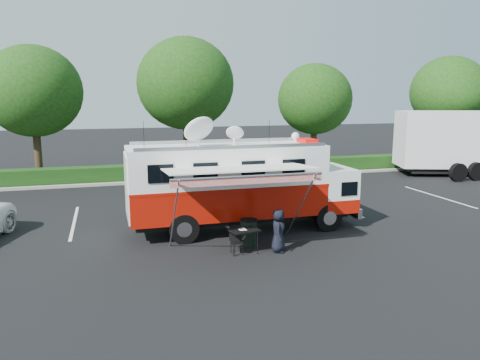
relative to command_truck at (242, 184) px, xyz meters
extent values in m
plane|color=black|center=(0.08, 0.00, -1.84)|extent=(120.00, 120.00, 0.00)
cube|color=#9E998E|center=(4.08, 11.00, -1.77)|extent=(60.00, 0.35, 0.15)
cube|color=black|center=(4.08, 11.90, -1.34)|extent=(60.00, 1.20, 1.00)
cylinder|color=black|center=(-8.92, 13.00, 0.36)|extent=(0.44, 0.44, 4.40)
ellipsoid|color=#14380F|center=(-8.92, 13.00, 3.62)|extent=(5.63, 5.63, 5.35)
cylinder|color=black|center=(0.08, 13.00, 0.56)|extent=(0.44, 0.44, 4.80)
ellipsoid|color=#14380F|center=(0.08, 13.00, 4.11)|extent=(6.14, 6.14, 5.84)
cylinder|color=black|center=(9.08, 13.00, 0.16)|extent=(0.44, 0.44, 4.00)
ellipsoid|color=#14380F|center=(9.08, 13.00, 3.12)|extent=(5.12, 5.12, 4.86)
cylinder|color=black|center=(20.08, 13.00, 0.36)|extent=(0.44, 0.44, 4.40)
ellipsoid|color=#14380F|center=(20.08, 13.00, 3.62)|extent=(5.63, 5.63, 5.35)
cube|color=silver|center=(-6.42, 3.00, -1.84)|extent=(0.12, 5.50, 0.01)
cube|color=silver|center=(-0.42, 3.00, -1.84)|extent=(0.12, 5.50, 0.01)
cube|color=silver|center=(5.58, 3.00, -1.84)|extent=(0.12, 5.50, 0.01)
cube|color=silver|center=(11.58, 3.00, -1.84)|extent=(0.12, 5.50, 0.01)
cube|color=black|center=(0.08, 0.00, -1.30)|extent=(8.41, 1.37, 0.29)
cylinder|color=black|center=(3.21, -1.07, -1.30)|extent=(1.08, 0.31, 1.08)
cylinder|color=black|center=(3.21, 1.08, -1.30)|extent=(1.08, 0.31, 1.08)
cylinder|color=black|center=(-2.46, -1.07, -1.30)|extent=(1.08, 0.31, 1.08)
cylinder|color=black|center=(-2.46, 1.08, -1.30)|extent=(1.08, 0.31, 1.08)
cube|color=silver|center=(4.52, 0.00, -1.25)|extent=(0.20, 2.44, 0.39)
cube|color=white|center=(3.79, 0.00, -0.33)|extent=(1.37, 2.44, 1.66)
cube|color=#AC1306|center=(3.79, 0.00, -0.91)|extent=(1.39, 2.46, 0.54)
cube|color=black|center=(4.43, 0.00, -0.03)|extent=(0.12, 2.14, 0.68)
cube|color=#AC1306|center=(-0.61, 0.00, -0.57)|extent=(7.43, 2.44, 1.17)
cube|color=#AC1306|center=(-0.61, 0.00, 0.02)|extent=(7.45, 2.46, 0.10)
cube|color=white|center=(-0.61, 0.00, 0.75)|extent=(7.43, 2.44, 1.37)
cube|color=white|center=(-0.61, 0.00, 1.47)|extent=(7.43, 2.44, 0.08)
cube|color=#CC0505|center=(2.72, 0.00, 1.61)|extent=(0.54, 0.93, 0.16)
sphere|color=white|center=(2.62, 0.98, 1.71)|extent=(0.33, 0.33, 0.33)
ellipsoid|color=white|center=(-1.68, -0.15, 2.17)|extent=(1.17, 1.17, 0.35)
ellipsoid|color=white|center=(-0.22, 0.20, 1.97)|extent=(0.68, 0.68, 0.20)
cylinder|color=black|center=(-3.64, 0.39, 1.97)|extent=(0.02, 0.02, 0.98)
cylinder|color=black|center=(-2.07, 0.39, 1.97)|extent=(0.02, 0.02, 0.98)
cylinder|color=black|center=(1.25, 0.39, 1.97)|extent=(0.02, 0.02, 0.98)
cube|color=white|center=(-0.80, -2.39, 0.99)|extent=(4.89, 2.34, 0.20)
cube|color=red|center=(-0.80, -3.55, 0.82)|extent=(4.89, 0.04, 0.27)
cylinder|color=#B2B2B7|center=(-0.80, -3.57, 0.93)|extent=(4.89, 0.07, 0.07)
cylinder|color=#B2B2B7|center=(-3.00, -2.47, -0.45)|extent=(0.05, 2.53, 2.82)
cylinder|color=#B2B2B7|center=(1.39, -2.47, -0.45)|extent=(0.05, 2.53, 2.82)
imported|color=black|center=(0.45, -2.89, -1.84)|extent=(0.71, 0.85, 1.47)
cube|color=black|center=(-0.70, -2.67, -1.05)|extent=(1.08, 0.87, 0.05)
cylinder|color=black|center=(-1.09, -2.92, -1.45)|extent=(0.02, 0.02, 0.79)
cylinder|color=black|center=(-1.09, -2.43, -1.45)|extent=(0.02, 0.02, 0.79)
cylinder|color=black|center=(-0.30, -2.92, -1.45)|extent=(0.02, 0.02, 0.79)
cylinder|color=black|center=(-0.30, -2.43, -1.45)|extent=(0.02, 0.02, 0.79)
cube|color=silver|center=(-0.75, -2.62, -1.02)|extent=(0.25, 0.34, 0.01)
cube|color=black|center=(-0.97, -2.74, -1.43)|extent=(0.51, 0.51, 0.04)
cube|color=black|center=(-0.97, -2.54, -1.20)|extent=(0.40, 0.15, 0.46)
cylinder|color=black|center=(-1.13, -2.90, -1.64)|extent=(0.02, 0.02, 0.41)
cylinder|color=black|center=(-1.13, -2.58, -1.64)|extent=(0.02, 0.02, 0.41)
cylinder|color=black|center=(-0.80, -2.90, -1.64)|extent=(0.02, 0.02, 0.41)
cylinder|color=black|center=(-0.80, -2.58, -1.64)|extent=(0.02, 0.02, 0.41)
cylinder|color=black|center=(-0.30, -1.91, -1.39)|extent=(0.58, 0.58, 0.89)
cylinder|color=black|center=(-0.30, -1.91, -0.93)|extent=(0.63, 0.63, 0.04)
cylinder|color=black|center=(15.67, 6.32, -1.27)|extent=(1.13, 0.34, 1.13)
cylinder|color=black|center=(15.67, 8.81, -1.27)|extent=(1.13, 0.34, 1.13)
cylinder|color=black|center=(17.03, 6.32, -1.27)|extent=(1.13, 0.34, 1.13)
cylinder|color=black|center=(17.03, 8.81, -1.27)|extent=(1.13, 0.34, 1.13)
camera|label=1|loc=(-5.00, -17.08, 3.39)|focal=35.00mm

